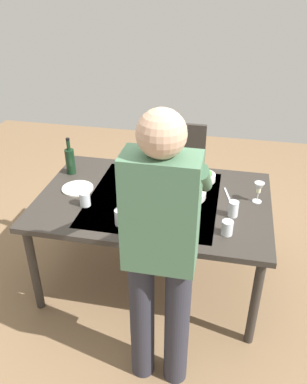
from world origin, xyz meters
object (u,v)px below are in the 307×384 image
at_px(wine_glass_left, 259,189).
at_px(water_cup_near_left, 121,217).
at_px(water_cup_far_left, 85,199).
at_px(dinner_plate_far, 78,188).
at_px(water_cup_near_right, 227,228).
at_px(serving_bowl_pasta, 185,192).
at_px(side_bowl_salad, 204,177).
at_px(dining_table, 153,206).
at_px(wine_bottle, 70,160).
at_px(water_cup_far_right, 233,209).
at_px(chair_near, 182,167).
at_px(dinner_plate_near, 159,175).
at_px(wine_glass_right, 134,156).
at_px(person_server, 161,247).

distance_m(wine_glass_left, water_cup_near_left, 0.97).
distance_m(water_cup_far_left, dinner_plate_far, 0.24).
bearing_deg(water_cup_near_right, serving_bowl_pasta, -51.50).
distance_m(water_cup_near_right, side_bowl_salad, 0.68).
height_order(dining_table, serving_bowl_pasta, serving_bowl_pasta).
xyz_separation_m(dining_table, wine_glass_left, (-0.72, -0.10, 0.17)).
distance_m(wine_bottle, dinner_plate_far, 0.29).
xyz_separation_m(water_cup_far_right, serving_bowl_pasta, (0.34, -0.19, -0.02)).
distance_m(chair_near, dinner_plate_near, 0.63).
bearing_deg(water_cup_far_left, water_cup_near_left, 151.18).
bearing_deg(wine_bottle, wine_glass_right, -157.88).
bearing_deg(serving_bowl_pasta, water_cup_far_right, 151.66).
xyz_separation_m(wine_glass_right, serving_bowl_pasta, (-0.46, 0.35, -0.07)).
xyz_separation_m(water_cup_near_right, dinner_plate_near, (0.55, -0.67, -0.04)).
distance_m(water_cup_near_left, water_cup_near_right, 0.67).
relative_size(dining_table, side_bowl_salad, 9.09).
distance_m(dining_table, water_cup_far_left, 0.49).
distance_m(wine_bottle, water_cup_near_left, 0.83).
height_order(chair_near, dinner_plate_far, chair_near).
height_order(water_cup_near_right, water_cup_far_right, water_cup_far_right).
bearing_deg(dining_table, wine_glass_left, -172.06).
height_order(serving_bowl_pasta, side_bowl_salad, same).
height_order(wine_glass_left, water_cup_near_right, wine_glass_left).
height_order(dining_table, wine_bottle, wine_bottle).
bearing_deg(wine_glass_left, wine_glass_right, -18.78).
distance_m(wine_glass_right, dinner_plate_near, 0.26).
distance_m(water_cup_far_right, serving_bowl_pasta, 0.39).
relative_size(dinner_plate_near, dinner_plate_far, 1.00).
bearing_deg(serving_bowl_pasta, chair_near, -80.77).
relative_size(water_cup_far_left, water_cup_far_right, 0.92).
bearing_deg(water_cup_far_left, side_bowl_salad, -145.86).
bearing_deg(chair_near, dinner_plate_far, 54.64).
xyz_separation_m(wine_glass_left, serving_bowl_pasta, (0.50, 0.03, -0.07)).
relative_size(wine_glass_right, water_cup_far_left, 1.53).
relative_size(wine_glass_right, side_bowl_salad, 0.84).
bearing_deg(water_cup_near_left, wine_bottle, -45.90).
xyz_separation_m(dinner_plate_near, dinner_plate_far, (0.55, 0.33, 0.00)).
bearing_deg(dinner_plate_far, side_bowl_salad, -160.42).
bearing_deg(water_cup_far_left, wine_glass_right, -107.27).
bearing_deg(water_cup_near_right, water_cup_far_left, -7.91).
xyz_separation_m(water_cup_far_left, side_bowl_salad, (-0.76, -0.52, -0.02)).
height_order(wine_bottle, water_cup_far_right, wine_bottle).
bearing_deg(water_cup_far_left, water_cup_far_right, -175.66).
relative_size(water_cup_near_left, dinner_plate_far, 0.46).
bearing_deg(wine_bottle, water_cup_far_left, 122.61).
bearing_deg(water_cup_near_right, wine_glass_right, -44.00).
distance_m(person_server, side_bowl_salad, 1.16).
distance_m(wine_bottle, water_cup_far_right, 1.32).
bearing_deg(serving_bowl_pasta, dinner_plate_far, 4.60).
relative_size(water_cup_near_left, dinner_plate_near, 0.46).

